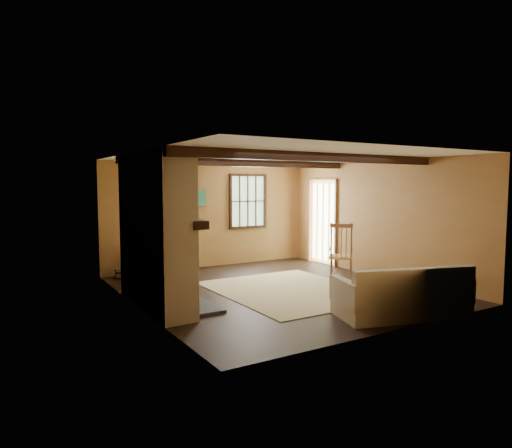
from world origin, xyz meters
TOP-DOWN VIEW (x-y plane):
  - ground at (0.00, 0.00)m, footprint 5.50×5.50m
  - room_envelope at (0.22, 0.26)m, footprint 5.02×5.52m
  - fireplace at (-2.23, -0.00)m, footprint 1.02×2.30m
  - rug at (0.20, -0.20)m, footprint 2.50×3.00m
  - rocking_chair at (1.67, 0.13)m, footprint 0.88×0.90m
  - sofa at (0.63, -2.37)m, footprint 2.04×1.34m
  - firewood_pile at (-1.98, 2.43)m, footprint 0.59×0.11m
  - laundry_basket at (-0.75, 2.45)m, footprint 0.55×0.44m
  - basket_pillow at (-0.75, 2.45)m, footprint 0.45×0.40m
  - armchair at (-1.48, 2.14)m, footprint 1.26×1.27m

SIDE VIEW (x-z plane):
  - ground at x=0.00m, z-range 0.00..0.00m
  - rug at x=0.20m, z-range 0.00..0.01m
  - firewood_pile at x=-1.98m, z-range 0.00..0.21m
  - laundry_basket at x=-0.75m, z-range 0.00..0.30m
  - sofa at x=0.63m, z-range -0.11..0.65m
  - basket_pillow at x=-0.75m, z-range 0.30..0.49m
  - armchair at x=-1.48m, z-range 0.00..0.84m
  - rocking_chair at x=1.67m, z-range -0.09..1.05m
  - fireplace at x=-2.23m, z-range -0.10..2.30m
  - room_envelope at x=0.22m, z-range 0.41..2.85m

